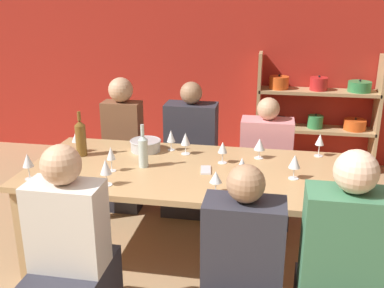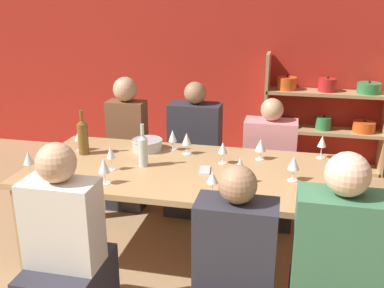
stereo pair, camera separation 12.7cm
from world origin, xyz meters
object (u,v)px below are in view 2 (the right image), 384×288
Objects in this scene: wine_glass_empty_c at (212,178)px; wine_glass_red_a at (79,136)px; wine_glass_red_b at (28,159)px; person_near_a at (67,265)px; wine_glass_white_b at (187,140)px; wine_bottle_green at (83,136)px; wine_glass_empty_d at (260,145)px; wine_glass_empty_e at (223,148)px; person_far_a at (268,177)px; dining_table at (189,179)px; wine_glass_red_c at (240,166)px; mixing_bowl at (147,144)px; wine_glass_white_d at (322,142)px; wine_glass_white_c at (173,136)px; wine_glass_empty_b at (294,163)px; person_far_c at (129,157)px; shelf_unit at (321,122)px; wine_glass_empty_a at (104,166)px; cell_phone at (205,170)px; wine_glass_white_a at (111,153)px; wine_bottle_dark at (143,150)px; person_far_b at (195,164)px.

wine_glass_red_a reaches higher than wine_glass_empty_c.
person_near_a is at bearing -44.29° from wine_glass_red_b.
wine_glass_white_b is at bearing 6.99° from wine_glass_red_a.
wine_glass_empty_d is (1.33, 0.18, -0.03)m from wine_bottle_green.
person_far_a is at bearing 65.90° from wine_glass_empty_e.
wine_glass_red_c is at bearing -24.80° from dining_table.
wine_glass_white_d is at bearing 4.96° from mixing_bowl.
wine_glass_white_c is 0.79m from wine_glass_red_c.
wine_glass_empty_b is 0.54m from wine_glass_empty_e.
shelf_unit is at bearing -143.75° from person_far_c.
person_near_a is (-1.55, -2.99, -0.13)m from shelf_unit.
person_far_a is at bearing 29.66° from mixing_bowl.
shelf_unit is 8.52× the size of wine_glass_empty_d.
wine_glass_empty_a reaches higher than cell_phone.
wine_glass_white_a is 0.15× the size of person_far_c.
wine_glass_empty_c is 0.90× the size of cell_phone.
person_far_a is (0.05, 0.54, -0.47)m from wine_glass_empty_d.
wine_bottle_dark is 1.86× the size of wine_glass_red_a.
mixing_bowl is 1.54× the size of cell_phone.
wine_glass_red_c is 1.29m from person_far_b.
shelf_unit is at bearing 62.52° from person_near_a.
wine_bottle_dark is at bearing -128.04° from wine_glass_white_b.
shelf_unit is 1.21× the size of person_far_a.
wine_glass_red_c is (0.59, -0.53, 0.01)m from wine_glass_white_c.
shelf_unit is 1.96m from wine_glass_empty_d.
wine_glass_white_c is at bearing 74.78° from person_near_a.
shelf_unit is 1.09× the size of person_far_c.
wine_glass_empty_d is 1.63m from wine_glass_red_b.
wine_glass_empty_a is at bearing -164.85° from wine_glass_empty_b.
mixing_bowl is at bearing 29.66° from person_far_a.
person_far_b reaches higher than wine_glass_empty_b.
wine_bottle_green is 2.05× the size of wine_glass_empty_b.
wine_bottle_green reaches higher than mixing_bowl.
wine_glass_empty_e is (0.21, 0.15, 0.19)m from dining_table.
wine_glass_white_b is 1.01m from wine_glass_white_d.
mixing_bowl is 0.69m from wine_glass_empty_a.
person_far_b reaches higher than wine_glass_red_a.
wine_glass_empty_a is at bearing -144.66° from wine_glass_empty_d.
person_far_b is (0.70, 0.79, -0.46)m from wine_bottle_green.
person_far_c is at bearing 104.36° from wine_glass_white_a.
wine_glass_red_a is at bearing 77.11° from person_far_c.
wine_glass_empty_c is at bearing 31.36° from person_near_a.
wine_glass_empty_e is at bearing -1.79° from wine_glass_red_a.
wine_glass_white_d is (0.20, 0.48, 0.01)m from wine_glass_empty_b.
wine_glass_empty_c is at bearing -130.86° from wine_glass_white_d.
wine_glass_empty_b is at bearing -8.34° from wine_glass_red_a.
dining_table is 6.66× the size of wine_bottle_green.
wine_glass_empty_b reaches higher than mixing_bowl.
wine_glass_red_a is at bearing 81.00° from wine_glass_red_b.
dining_table is 14.45× the size of cell_phone.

